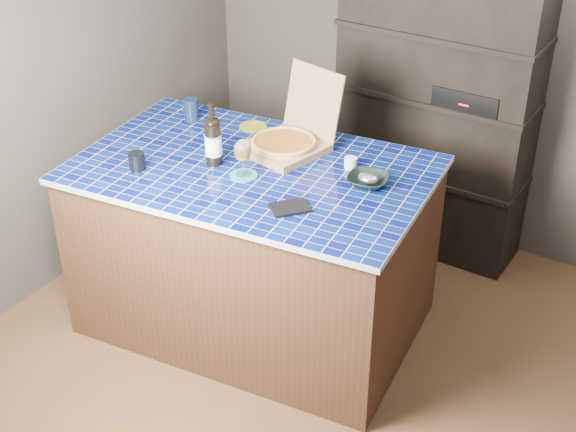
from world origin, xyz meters
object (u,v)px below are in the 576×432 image
Objects in this scene: kitchen_island at (254,247)px; wine_glass at (243,151)px; dvd_case at (290,208)px; bowl at (368,181)px; pizza_box at (287,141)px; mead_bottle at (213,140)px.

wine_glass is at bearing -87.66° from kitchen_island.
bowl is at bearing 102.38° from dvd_case.
pizza_box is 1.55× the size of mead_bottle.
bowl is (0.58, 0.25, -0.11)m from wine_glass.
pizza_box is 2.67× the size of wine_glass.
dvd_case is (0.34, -0.51, -0.05)m from pizza_box.
wine_glass is (0.21, -0.03, 0.01)m from mead_bottle.
bowl is (0.79, 0.23, -0.11)m from mead_bottle.
pizza_box is 0.42m from mead_bottle.
kitchen_island is 0.65m from wine_glass.
pizza_box is 0.62m from dvd_case.
kitchen_island is 10.75× the size of dvd_case.
kitchen_island is 0.62m from pizza_box.
wine_glass is 0.64m from bowl.
mead_bottle reaches higher than kitchen_island.
wine_glass is at bearing -163.30° from dvd_case.
pizza_box reaches higher than mead_bottle.
wine_glass is (-0.03, -0.36, 0.08)m from pizza_box.
pizza_box is at bearing 84.96° from wine_glass.
pizza_box is 2.57× the size of bowl.
bowl is (0.20, 0.41, 0.02)m from dvd_case.
wine_glass reaches higher than dvd_case.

